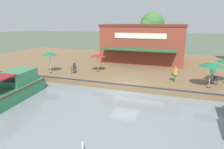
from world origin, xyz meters
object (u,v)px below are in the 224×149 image
at_px(patio_umbrella_mid_patio_left, 212,64).
at_px(person_mid_patio, 175,72).
at_px(patio_umbrella_far_corner, 98,55).
at_px(motorboat_fourth_along, 17,87).
at_px(waterfront_restaurant, 145,43).
at_px(patio_umbrella_by_entrance, 49,54).
at_px(cafe_chair_mid_patio, 74,66).
at_px(person_near_entrance, 213,71).
at_px(tree_upstream_bank, 151,25).
at_px(cafe_chair_far_corner_seat, 175,71).
at_px(cafe_chair_under_first_umbrella, 74,69).
at_px(cafe_chair_facing_river, 215,80).

relative_size(patio_umbrella_mid_patio_left, person_mid_patio, 1.55).
relative_size(patio_umbrella_far_corner, person_mid_patio, 1.39).
height_order(patio_umbrella_mid_patio_left, motorboat_fourth_along, patio_umbrella_mid_patio_left).
height_order(waterfront_restaurant, patio_umbrella_by_entrance, waterfront_restaurant).
relative_size(cafe_chair_mid_patio, motorboat_fourth_along, 0.11).
relative_size(person_near_entrance, person_mid_patio, 1.11).
height_order(cafe_chair_mid_patio, tree_upstream_bank, tree_upstream_bank).
relative_size(patio_umbrella_by_entrance, cafe_chair_far_corner_seat, 2.98).
bearing_deg(patio_umbrella_mid_patio_left, waterfront_restaurant, -144.26).
xyz_separation_m(cafe_chair_far_corner_seat, cafe_chair_under_first_umbrella, (2.86, -11.26, 0.00)).
height_order(patio_umbrella_by_entrance, motorboat_fourth_along, patio_umbrella_by_entrance).
xyz_separation_m(patio_umbrella_far_corner, motorboat_fourth_along, (8.83, -3.93, -1.66)).
distance_m(waterfront_restaurant, person_mid_patio, 11.72).
height_order(cafe_chair_far_corner_seat, tree_upstream_bank, tree_upstream_bank).
bearing_deg(tree_upstream_bank, motorboat_fourth_along, -17.68).
distance_m(cafe_chair_far_corner_seat, person_mid_patio, 2.74).
bearing_deg(patio_umbrella_by_entrance, cafe_chair_far_corner_seat, 104.52).
height_order(cafe_chair_under_first_umbrella, cafe_chair_mid_patio, same).
bearing_deg(patio_umbrella_mid_patio_left, cafe_chair_facing_river, 151.92).
bearing_deg(cafe_chair_mid_patio, patio_umbrella_far_corner, 95.53).
xyz_separation_m(patio_umbrella_by_entrance, motorboat_fourth_along, (6.41, 1.13, -1.95)).
height_order(person_near_entrance, person_mid_patio, person_near_entrance).
distance_m(patio_umbrella_mid_patio_left, cafe_chair_facing_river, 2.20).
height_order(patio_umbrella_mid_patio_left, person_near_entrance, patio_umbrella_mid_patio_left).
height_order(cafe_chair_facing_river, person_near_entrance, person_near_entrance).
xyz_separation_m(waterfront_restaurant, motorboat_fourth_along, (17.77, -7.88, -2.44)).
relative_size(patio_umbrella_by_entrance, motorboat_fourth_along, 0.33).
xyz_separation_m(patio_umbrella_by_entrance, cafe_chair_mid_patio, (-2.12, 1.88, -1.80)).
bearing_deg(cafe_chair_under_first_umbrella, waterfront_restaurant, 149.32).
height_order(patio_umbrella_mid_patio_left, cafe_chair_facing_river, patio_umbrella_mid_patio_left).
distance_m(person_near_entrance, tree_upstream_bank, 18.42).
height_order(cafe_chair_far_corner_seat, person_near_entrance, person_near_entrance).
relative_size(waterfront_restaurant, patio_umbrella_far_corner, 5.39).
relative_size(waterfront_restaurant, patio_umbrella_by_entrance, 4.70).
height_order(patio_umbrella_far_corner, cafe_chair_under_first_umbrella, patio_umbrella_far_corner).
bearing_deg(patio_umbrella_far_corner, cafe_chair_under_first_umbrella, -54.67).
xyz_separation_m(patio_umbrella_by_entrance, patio_umbrella_far_corner, (-2.42, 5.07, -0.29)).
height_order(waterfront_restaurant, patio_umbrella_mid_patio_left, waterfront_restaurant).
xyz_separation_m(waterfront_restaurant, patio_umbrella_mid_patio_left, (11.26, 8.10, -0.56)).
distance_m(waterfront_restaurant, cafe_chair_facing_river, 13.52).
bearing_deg(tree_upstream_bank, person_mid_patio, 17.05).
bearing_deg(cafe_chair_far_corner_seat, cafe_chair_under_first_umbrella, -75.75).
xyz_separation_m(cafe_chair_under_first_umbrella, cafe_chair_facing_river, (-0.54, 15.04, 0.00)).
bearing_deg(waterfront_restaurant, person_near_entrance, 42.92).
xyz_separation_m(person_mid_patio, motorboat_fourth_along, (7.34, -12.93, -0.66)).
distance_m(patio_umbrella_by_entrance, cafe_chair_under_first_umbrella, 3.35).
bearing_deg(cafe_chair_facing_river, patio_umbrella_by_entrance, -85.80).
height_order(patio_umbrella_by_entrance, cafe_chair_mid_patio, patio_umbrella_by_entrance).
relative_size(cafe_chair_facing_river, person_near_entrance, 0.48).
bearing_deg(motorboat_fourth_along, cafe_chair_far_corner_seat, 127.98).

